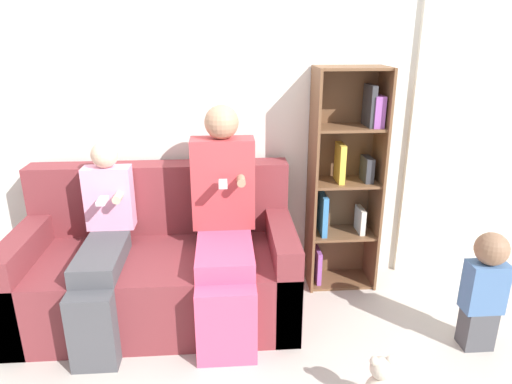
# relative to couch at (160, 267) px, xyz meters

# --- Properties ---
(ground_plane) EXTENTS (14.00, 14.00, 0.00)m
(ground_plane) POSITION_rel_couch_xyz_m (0.28, -0.54, -0.31)
(ground_plane) COLOR #BCB2A8
(back_wall) EXTENTS (10.00, 0.06, 2.55)m
(back_wall) POSITION_rel_couch_xyz_m (0.28, 0.46, 0.96)
(back_wall) COLOR silver
(back_wall) RESTS_ON ground_plane
(curtain_panel) EXTENTS (0.65, 0.04, 2.13)m
(curtain_panel) POSITION_rel_couch_xyz_m (2.06, 0.41, 0.75)
(curtain_panel) COLOR silver
(curtain_panel) RESTS_ON ground_plane
(couch) EXTENTS (1.72, 0.87, 0.93)m
(couch) POSITION_rel_couch_xyz_m (0.00, 0.00, 0.00)
(couch) COLOR maroon
(couch) RESTS_ON ground_plane
(adult_seated) EXTENTS (0.40, 0.79, 1.34)m
(adult_seated) POSITION_rel_couch_xyz_m (0.43, -0.11, 0.38)
(adult_seated) COLOR #DB4C75
(adult_seated) RESTS_ON ground_plane
(child_seated) EXTENTS (0.29, 0.79, 1.13)m
(child_seated) POSITION_rel_couch_xyz_m (-0.30, -0.17, 0.25)
(child_seated) COLOR #47474C
(child_seated) RESTS_ON ground_plane
(toddler_standing) EXTENTS (0.22, 0.18, 0.73)m
(toddler_standing) POSITION_rel_couch_xyz_m (1.89, -0.52, 0.08)
(toddler_standing) COLOR #47474C
(toddler_standing) RESTS_ON ground_plane
(bookshelf) EXTENTS (0.47, 0.30, 1.55)m
(bookshelf) POSITION_rel_couch_xyz_m (1.27, 0.30, 0.48)
(bookshelf) COLOR brown
(bookshelf) RESTS_ON ground_plane
(teddy_bear) EXTENTS (0.15, 0.12, 0.29)m
(teddy_bear) POSITION_rel_couch_xyz_m (1.17, -0.93, -0.18)
(teddy_bear) COLOR beige
(teddy_bear) RESTS_ON ground_plane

